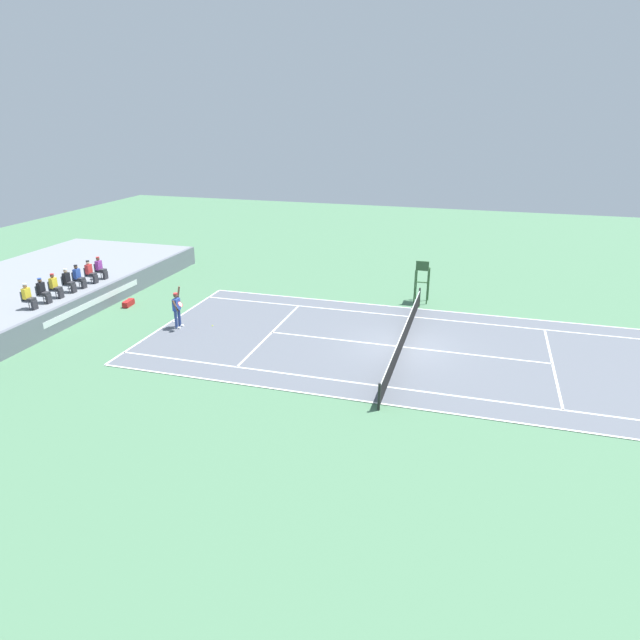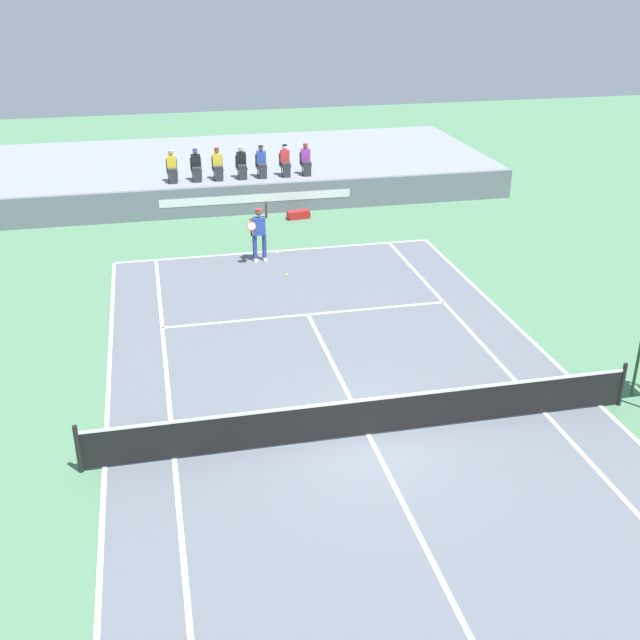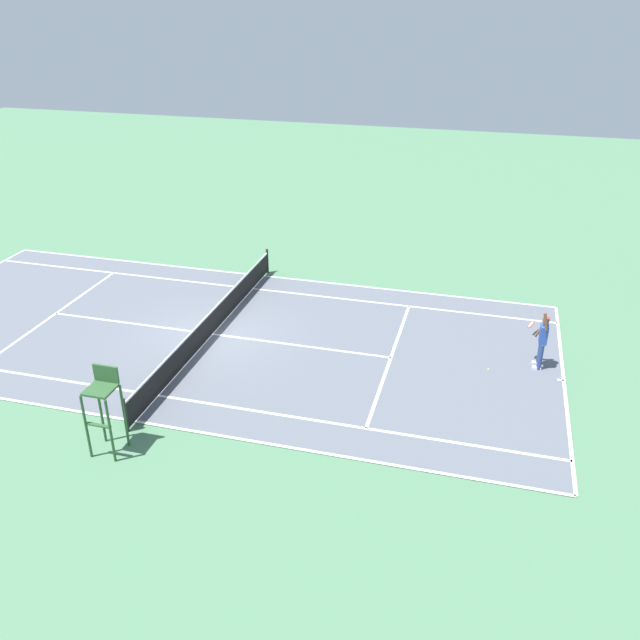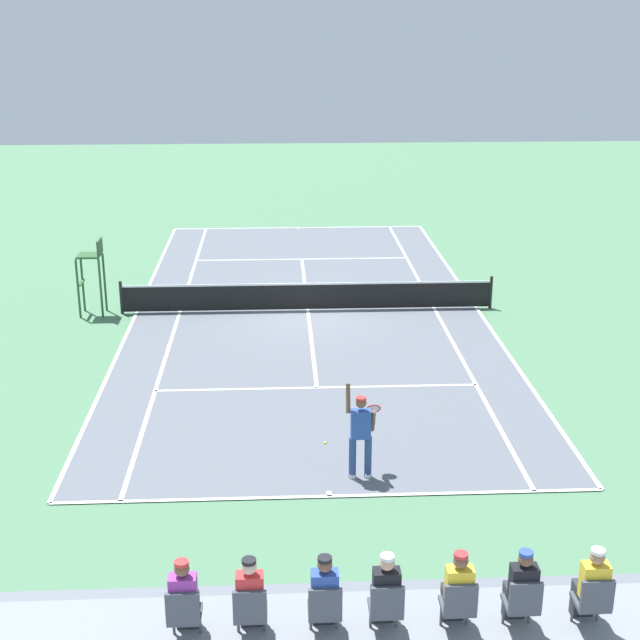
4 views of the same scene
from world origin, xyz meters
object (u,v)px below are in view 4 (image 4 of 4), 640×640
spectator_seated_2 (457,592)px  spectator_seated_4 (324,596)px  tennis_ball (325,443)px  spectator_seated_5 (250,599)px  equipment_bag (249,605)px  umpire_chair (92,267)px  spectator_seated_1 (521,590)px  spectator_seated_6 (184,601)px  tennis_player (361,434)px  spectator_seated_0 (591,588)px  spectator_seated_3 (385,594)px

spectator_seated_2 → spectator_seated_4: (1.77, 0.00, 0.00)m
tennis_ball → spectator_seated_5: bearing=79.9°
equipment_bag → umpire_chair: bearing=-71.2°
spectator_seated_1 → spectator_seated_6: (4.46, 0.00, 0.00)m
tennis_player → spectator_seated_5: bearing=72.3°
spectator_seated_0 → spectator_seated_3: same height
spectator_seated_3 → spectator_seated_6: size_ratio=1.00×
tennis_player → tennis_ball: size_ratio=30.63×
spectator_seated_0 → spectator_seated_3: 2.77m
tennis_player → umpire_chair: 13.39m
spectator_seated_1 → spectator_seated_3: 1.82m
umpire_chair → equipment_bag: umpire_chair is taller
spectator_seated_5 → tennis_ball: bearing=-100.1°
tennis_ball → tennis_player: bearing=112.6°
equipment_bag → spectator_seated_0: bearing=155.7°
umpire_chair → tennis_ball: bearing=125.4°
spectator_seated_5 → umpire_chair: bearing=-73.0°
spectator_seated_1 → tennis_ball: spectator_seated_1 is taller
spectator_seated_4 → spectator_seated_6: same height
spectator_seated_3 → spectator_seated_5: bearing=0.0°
spectator_seated_1 → spectator_seated_5: 3.60m
tennis_player → tennis_ball: tennis_player is taller
spectator_seated_4 → spectator_seated_5: 0.97m
spectator_seated_5 → spectator_seated_2: bearing=180.0°
spectator_seated_4 → equipment_bag: bearing=-62.6°
spectator_seated_5 → equipment_bag: bearing=-86.8°
spectator_seated_2 → spectator_seated_1: bearing=180.0°
spectator_seated_2 → spectator_seated_5: bearing=0.0°
spectator_seated_5 → tennis_ball: size_ratio=18.60×
spectator_seated_0 → spectator_seated_1: size_ratio=1.00×
umpire_chair → spectator_seated_1: bearing=117.1°
spectator_seated_4 → spectator_seated_5: bearing=0.0°
spectator_seated_2 → equipment_bag: bearing=-36.4°
spectator_seated_5 → equipment_bag: (0.12, -2.11, -1.64)m
spectator_seated_1 → umpire_chair: size_ratio=0.52×
spectator_seated_6 → tennis_ball: spectator_seated_6 is taller
spectator_seated_3 → umpire_chair: (7.17, -17.59, -0.25)m
spectator_seated_1 → spectator_seated_5: same height
spectator_seated_1 → spectator_seated_4: bearing=0.0°
umpire_chair → spectator_seated_0: bearing=119.5°
spectator_seated_1 → tennis_player: size_ratio=0.61×
spectator_seated_4 → umpire_chair: (6.36, -17.59, -0.25)m
tennis_player → tennis_ball: 1.92m
spectator_seated_5 → tennis_ball: 8.33m
spectator_seated_2 → equipment_bag: 3.92m
spectator_seated_6 → spectator_seated_2: bearing=180.0°
spectator_seated_0 → spectator_seated_2: same height
spectator_seated_5 → spectator_seated_6: 0.86m
spectator_seated_2 → spectator_seated_3: same height
spectator_seated_6 → spectator_seated_0: bearing=180.0°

